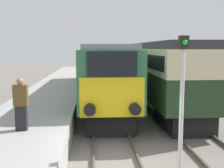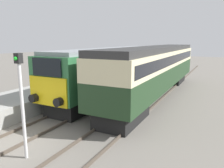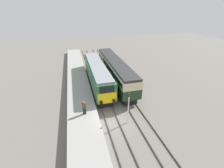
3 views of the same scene
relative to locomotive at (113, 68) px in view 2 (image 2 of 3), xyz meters
name	(u,v)px [view 2 (image 2 of 3)]	position (x,y,z in m)	size (l,w,h in m)	color
ground_plane	(7,143)	(0.00, -10.21, -2.14)	(120.00, 120.00, 0.00)	slate
platform_left	(65,89)	(-3.30, -2.21, -1.66)	(3.50, 50.00, 0.97)	gray
rails_near_track	(76,110)	(0.00, -5.21, -2.07)	(1.51, 60.00, 0.14)	#4C4238
rails_far_track	(125,118)	(3.40, -5.21, -2.07)	(1.50, 60.00, 0.14)	#4C4238
locomotive	(113,68)	(0.00, 0.00, 0.00)	(2.70, 15.57, 3.79)	black
passenger_carriage	(157,66)	(3.40, 0.92, 0.25)	(2.75, 17.40, 3.95)	black
signal_post	(22,98)	(1.70, -10.68, 0.21)	(0.24, 0.28, 3.96)	silver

